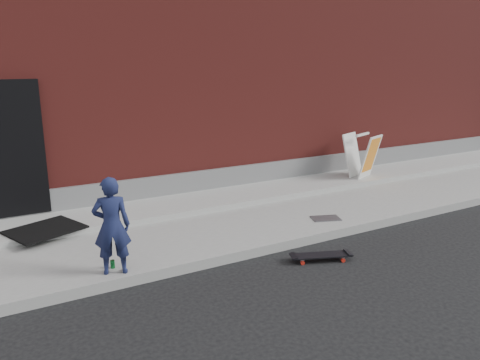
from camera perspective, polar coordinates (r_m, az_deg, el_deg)
ground at (r=6.83m, az=-0.35°, el=-9.95°), size 80.00×80.00×0.00m
sidewalk at (r=8.05m, az=-5.58°, el=-5.60°), size 20.00×3.00×0.15m
apron at (r=8.80m, az=-8.00°, el=-3.06°), size 20.00×1.20×0.10m
building at (r=12.80m, az=-16.17°, el=12.37°), size 20.00×8.10×5.00m
child at (r=6.14m, az=-15.38°, el=-5.41°), size 0.53×0.42×1.28m
skateboard at (r=6.93m, az=9.85°, el=-9.07°), size 0.89×0.52×0.10m
pizza_sign at (r=10.90m, az=14.66°, el=2.94°), size 0.80×0.87×0.99m
soda_can at (r=6.49m, az=-15.27°, el=-9.86°), size 0.06×0.06×0.11m
doormat at (r=7.90m, az=-22.67°, el=-5.60°), size 1.26×1.15×0.03m
utility_plate at (r=8.27m, az=10.41°, el=-4.61°), size 0.56×0.45×0.01m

